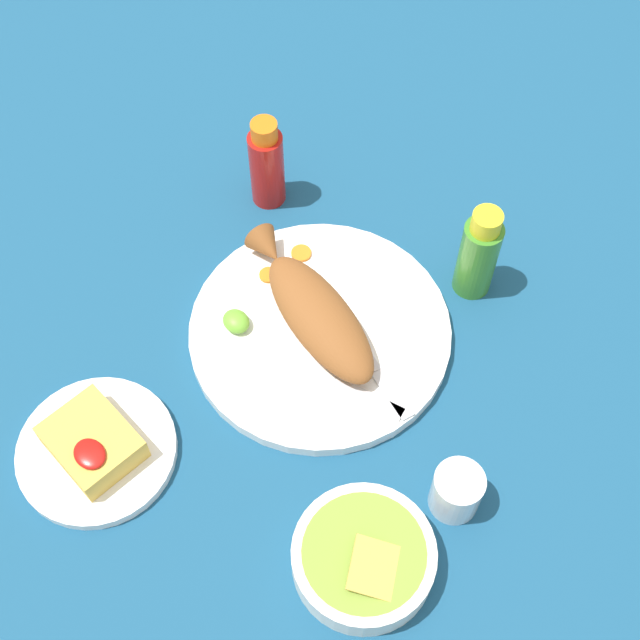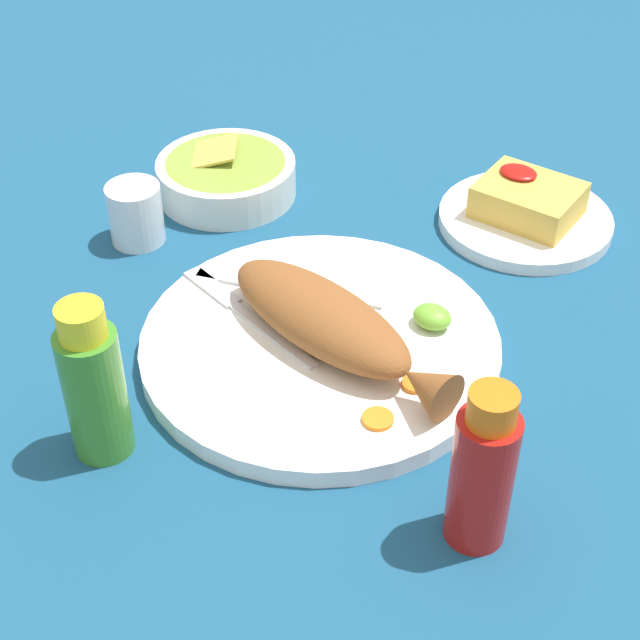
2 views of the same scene
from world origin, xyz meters
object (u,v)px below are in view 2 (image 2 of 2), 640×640
Objects in this scene: fork_far at (276,286)px; salt_cup at (136,217)px; hot_sauce_bottle_green at (94,386)px; guacamole_bowl at (226,176)px; fried_fish at (330,323)px; hot_sauce_bottle_red at (482,472)px; main_plate at (320,345)px; fork_near at (240,310)px; side_plate_fries at (525,220)px.

fork_far is 2.80× the size of salt_cup.
hot_sauce_bottle_green is 0.40m from guacamole_bowl.
hot_sauce_bottle_red reaches higher than fried_fish.
salt_cup is (0.26, -0.04, 0.02)m from main_plate.
main_plate is at bearing 146.05° from guacamole_bowl.
fried_fish is 1.40× the size of fork_near.
hot_sauce_bottle_green reaches higher than main_plate.
fork_far is 0.32m from hot_sauce_bottle_red.
fried_fish reaches higher than fork_near.
fried_fish is 1.67× the size of guacamole_bowl.
hot_sauce_bottle_green reaches higher than fork_near.
hot_sauce_bottle_red is 0.43m from side_plate_fries.
guacamole_bowl is at bearing -65.40° from hot_sauce_bottle_green.
main_plate is 5.07× the size of salt_cup.
hot_sauce_bottle_green is at bearing 105.39° from fork_near.
hot_sauce_bottle_red is at bearing 110.75° from side_plate_fries.
hot_sauce_bottle_green reaches higher than fork_far.
hot_sauce_bottle_red is at bearing -161.90° from hot_sauce_bottle_green.
main_plate is at bearing 0.00° from fried_fish.
side_plate_fries is at bearing -101.31° from fork_near.
main_plate is 1.76× the size of side_plate_fries.
hot_sauce_bottle_green is at bearing 127.95° from salt_cup.
fried_fish is 0.21m from hot_sauce_bottle_green.
fried_fish is at bearing 171.40° from salt_cup.
salt_cup is 0.42× the size of guacamole_bowl.
fried_fish is 0.10m from fork_far.
hot_sauce_bottle_red reaches higher than side_plate_fries.
main_plate is 0.22m from hot_sauce_bottle_green.
side_plate_fries is at bearing -101.61° from main_plate.
fried_fish is (-0.01, 0.00, 0.03)m from main_plate.
fork_near is at bearing 65.04° from fork_far.
fork_near is at bearing 65.02° from side_plate_fries.
salt_cup is at bearing -16.57° from hot_sauce_bottle_red.
main_plate is at bearing -111.51° from hot_sauce_bottle_green.
fork_far is (0.09, -0.04, -0.02)m from fried_fish.
main_plate is 1.27× the size of fried_fish.
hot_sauce_bottle_green reaches higher than fried_fish.
fork_near reaches higher than main_plate.
fork_far is at bearing 62.02° from side_plate_fries.
guacamole_bowl is at bearing -55.77° from fork_far.
hot_sauce_bottle_green is 0.93× the size of guacamole_bowl.
guacamole_bowl is at bearing -34.06° from fork_near.
main_plate is 2.26× the size of hot_sauce_bottle_green.
salt_cup is (0.27, -0.04, -0.01)m from fried_fish.
fork_far is at bearing -12.56° from fried_fish.
guacamole_bowl is (0.16, -0.13, 0.00)m from fork_far.
guacamole_bowl is (0.16, -0.36, -0.04)m from hot_sauce_bottle_green.
hot_sauce_bottle_red reaches higher than salt_cup.
salt_cup is (0.18, -0.00, 0.01)m from fork_far.
main_plate is 0.08m from fork_near.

